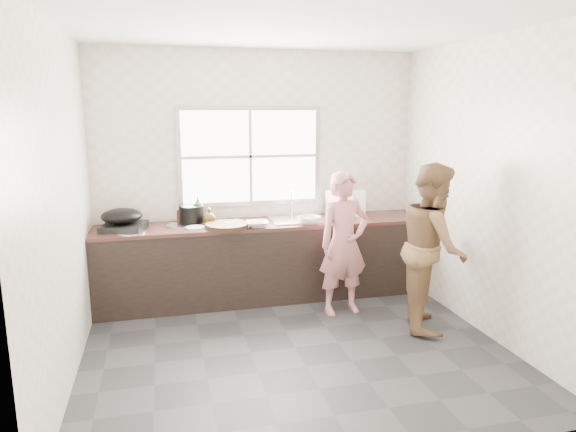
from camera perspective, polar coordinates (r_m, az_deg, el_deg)
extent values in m
cube|color=#2C2C2E|center=(4.67, 0.77, -14.45)|extent=(3.60, 3.20, 0.01)
cube|color=silver|center=(4.25, 0.88, 20.53)|extent=(3.60, 3.20, 0.01)
cube|color=beige|center=(5.80, -3.26, 4.70)|extent=(3.60, 0.01, 2.70)
cube|color=silver|center=(4.18, -23.87, 1.01)|extent=(0.01, 3.20, 2.70)
cube|color=beige|center=(5.02, 21.17, 2.86)|extent=(0.01, 3.20, 2.70)
cube|color=beige|center=(2.76, 9.39, -3.14)|extent=(3.60, 0.01, 2.70)
cube|color=black|center=(5.69, -2.55, -5.11)|extent=(3.60, 0.62, 0.82)
cube|color=#3C1E18|center=(5.58, -2.59, -0.88)|extent=(3.60, 0.64, 0.04)
cube|color=silver|center=(5.66, 0.88, -0.45)|extent=(0.55, 0.45, 0.02)
cylinder|color=silver|center=(5.82, 0.38, 1.35)|extent=(0.02, 0.02, 0.30)
cube|color=#9EA0A5|center=(5.75, -4.24, 6.63)|extent=(1.60, 0.05, 1.10)
cube|color=white|center=(5.73, -4.20, 6.61)|extent=(1.50, 0.01, 1.00)
imported|color=#C77779|center=(5.23, 6.21, -3.57)|extent=(0.53, 0.38, 1.36)
imported|color=brown|center=(5.03, 15.79, -3.27)|extent=(0.85, 0.94, 1.58)
cylinder|color=black|center=(5.34, -6.81, -1.06)|extent=(0.54, 0.54, 0.04)
cube|color=#B0B2B7|center=(5.45, -6.19, -0.56)|extent=(0.23, 0.21, 0.01)
imported|color=white|center=(5.35, -3.43, -0.90)|extent=(0.25, 0.25, 0.06)
imported|color=silver|center=(5.49, 2.36, -0.54)|extent=(0.27, 0.27, 0.07)
imported|color=white|center=(5.47, 2.07, -0.56)|extent=(0.27, 0.27, 0.07)
cylinder|color=black|center=(5.62, -10.68, 0.19)|extent=(0.28, 0.28, 0.19)
cylinder|color=silver|center=(5.37, -10.29, -1.26)|extent=(0.20, 0.20, 0.02)
imported|color=#358D2E|center=(5.63, -9.98, 0.81)|extent=(0.14, 0.14, 0.30)
imported|color=#4D1C13|center=(5.69, -11.71, 0.23)|extent=(0.10, 0.10, 0.18)
imported|color=#4E3713|center=(5.52, -8.72, -0.08)|extent=(0.16, 0.16, 0.16)
cylinder|color=silver|center=(5.64, -11.48, -0.24)|extent=(0.07, 0.07, 0.10)
cube|color=black|center=(5.48, -17.76, -1.13)|extent=(0.49, 0.49, 0.06)
ellipsoid|color=black|center=(5.48, -18.00, -0.01)|extent=(0.51, 0.51, 0.15)
cube|color=white|center=(5.84, 6.28, 1.47)|extent=(0.51, 0.42, 0.33)
cylinder|color=silver|center=(5.31, -17.00, -1.75)|extent=(0.34, 0.34, 0.01)
cylinder|color=silver|center=(5.51, -11.97, -1.00)|extent=(0.33, 0.33, 0.01)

